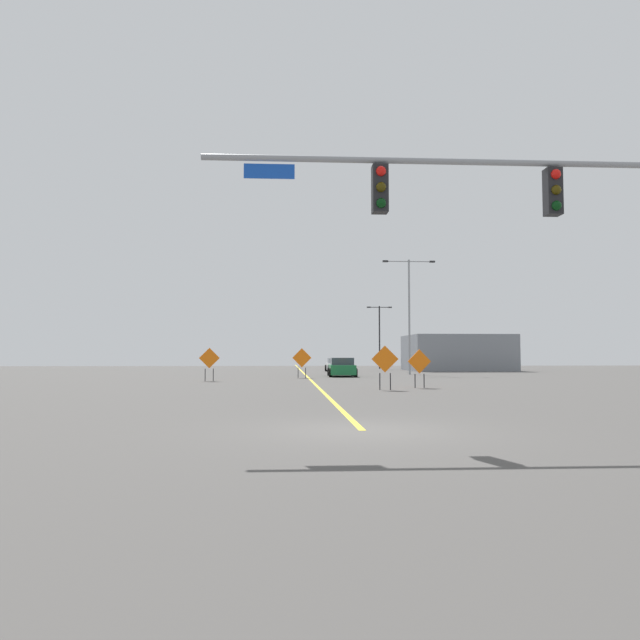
% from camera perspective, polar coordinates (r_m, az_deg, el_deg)
% --- Properties ---
extents(ground, '(149.07, 149.07, 0.00)m').
position_cam_1_polar(ground, '(13.13, 4.03, -10.36)').
color(ground, '#4C4947').
extents(road_centre_stripe, '(0.16, 82.82, 0.01)m').
position_cam_1_polar(road_centre_stripe, '(54.38, -1.59, -4.99)').
color(road_centre_stripe, yellow).
rests_on(road_centre_stripe, ground).
extents(traffic_signal_assembly, '(11.74, 0.44, 6.56)m').
position_cam_1_polar(traffic_signal_assembly, '(14.53, 20.89, 9.49)').
color(traffic_signal_assembly, gray).
rests_on(traffic_signal_assembly, ground).
extents(street_lamp_near_right, '(4.35, 0.24, 9.46)m').
position_cam_1_polar(street_lamp_near_right, '(50.24, 8.41, 1.26)').
color(street_lamp_near_right, gray).
rests_on(street_lamp_near_right, ground).
extents(street_lamp_far_right, '(2.91, 0.24, 7.26)m').
position_cam_1_polar(street_lamp_far_right, '(70.23, 5.63, -1.07)').
color(street_lamp_far_right, black).
rests_on(street_lamp_far_right, ground).
extents(construction_sign_median_far, '(1.18, 0.18, 1.88)m').
position_cam_1_polar(construction_sign_median_far, '(30.05, 9.35, -4.07)').
color(construction_sign_median_far, orange).
rests_on(construction_sign_median_far, ground).
extents(construction_sign_left_shoulder, '(1.33, 0.26, 2.07)m').
position_cam_1_polar(construction_sign_left_shoulder, '(42.14, -1.72, -3.71)').
color(construction_sign_left_shoulder, orange).
rests_on(construction_sign_left_shoulder, ground).
extents(construction_sign_median_near, '(1.23, 0.29, 2.04)m').
position_cam_1_polar(construction_sign_median_near, '(28.07, 6.15, -3.91)').
color(construction_sign_median_near, orange).
rests_on(construction_sign_median_near, ground).
extents(construction_sign_right_lane, '(1.25, 0.24, 2.04)m').
position_cam_1_polar(construction_sign_right_lane, '(37.85, -10.39, -3.71)').
color(construction_sign_right_lane, orange).
rests_on(construction_sign_right_lane, ground).
extents(car_green_mid, '(2.17, 4.48, 1.39)m').
position_cam_1_polar(car_green_mid, '(45.22, 2.08, -4.52)').
color(car_green_mid, '#196B38').
rests_on(car_green_mid, ground).
extents(car_white_distant, '(2.01, 4.47, 1.28)m').
position_cam_1_polar(car_white_distant, '(57.35, 1.58, -4.30)').
color(car_white_distant, white).
rests_on(car_white_distant, ground).
extents(roadside_building_east, '(9.98, 8.35, 3.61)m').
position_cam_1_polar(roadside_building_east, '(63.41, 12.78, -3.04)').
color(roadside_building_east, gray).
rests_on(roadside_building_east, ground).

